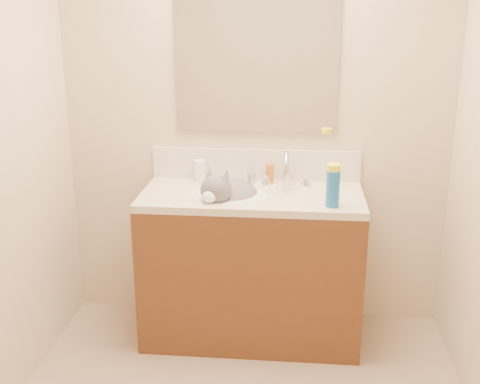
% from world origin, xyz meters
% --- Properties ---
extents(room_shell, '(2.24, 2.54, 2.52)m').
position_xyz_m(room_shell, '(0.00, 0.00, 1.49)').
color(room_shell, '#C9B595').
rests_on(room_shell, ground).
extents(vanity_cabinet, '(1.20, 0.55, 0.82)m').
position_xyz_m(vanity_cabinet, '(0.00, 0.97, 0.41)').
color(vanity_cabinet, '#542E16').
rests_on(vanity_cabinet, ground).
extents(counter_slab, '(1.20, 0.55, 0.04)m').
position_xyz_m(counter_slab, '(0.00, 0.97, 0.84)').
color(counter_slab, beige).
rests_on(counter_slab, vanity_cabinet).
extents(basin, '(0.45, 0.36, 0.14)m').
position_xyz_m(basin, '(-0.12, 0.94, 0.79)').
color(basin, white).
rests_on(basin, vanity_cabinet).
extents(faucet, '(0.28, 0.20, 0.21)m').
position_xyz_m(faucet, '(0.18, 1.11, 0.95)').
color(faucet, silver).
rests_on(faucet, counter_slab).
extents(cat, '(0.42, 0.47, 0.33)m').
position_xyz_m(cat, '(-0.13, 0.96, 0.84)').
color(cat, '#585558').
rests_on(cat, basin).
extents(backsplash, '(1.20, 0.02, 0.18)m').
position_xyz_m(backsplash, '(0.00, 1.24, 0.95)').
color(backsplash, silver).
rests_on(backsplash, counter_slab).
extents(mirror, '(0.90, 0.02, 0.80)m').
position_xyz_m(mirror, '(0.00, 1.24, 1.54)').
color(mirror, white).
rests_on(mirror, room_shell).
extents(pill_bottle, '(0.08, 0.08, 0.12)m').
position_xyz_m(pill_bottle, '(-0.31, 1.18, 0.92)').
color(pill_bottle, white).
rests_on(pill_bottle, counter_slab).
extents(pill_label, '(0.08, 0.08, 0.04)m').
position_xyz_m(pill_label, '(-0.31, 1.18, 0.91)').
color(pill_label, orange).
rests_on(pill_label, pill_bottle).
extents(silver_jar, '(0.06, 0.06, 0.06)m').
position_xyz_m(silver_jar, '(-0.02, 1.16, 0.89)').
color(silver_jar, '#B7B7BC').
rests_on(silver_jar, counter_slab).
extents(amber_bottle, '(0.05, 0.05, 0.11)m').
position_xyz_m(amber_bottle, '(0.09, 1.17, 0.92)').
color(amber_bottle, '#BF5E16').
rests_on(amber_bottle, counter_slab).
extents(toothbrush, '(0.03, 0.15, 0.01)m').
position_xyz_m(toothbrush, '(0.12, 1.04, 0.87)').
color(toothbrush, white).
rests_on(toothbrush, counter_slab).
extents(toothbrush_head, '(0.02, 0.03, 0.01)m').
position_xyz_m(toothbrush_head, '(0.12, 1.04, 0.87)').
color(toothbrush_head, '#6C8DE5').
rests_on(toothbrush_head, counter_slab).
extents(spray_can, '(0.09, 0.09, 0.19)m').
position_xyz_m(spray_can, '(0.42, 0.79, 0.95)').
color(spray_can, '#1962B1').
rests_on(spray_can, counter_slab).
extents(spray_cap, '(0.08, 0.08, 0.04)m').
position_xyz_m(spray_cap, '(0.42, 0.79, 1.06)').
color(spray_cap, '#FFF61A').
rests_on(spray_cap, spray_can).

